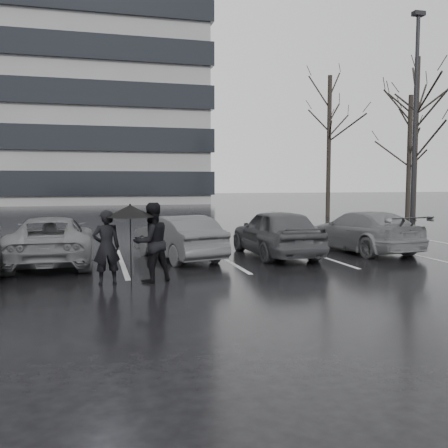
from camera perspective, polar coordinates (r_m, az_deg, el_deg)
ground at (r=11.45m, az=0.23°, el=-5.93°), size 160.00×160.00×0.00m
car_main at (r=14.42m, az=5.95°, el=-0.95°), size 1.70×4.07×1.38m
car_west_a at (r=13.88m, az=-5.31°, el=-1.52°), size 2.21×3.89×1.21m
car_west_b at (r=13.74m, az=-19.13°, el=-1.78°), size 2.07×4.46×1.24m
car_east at (r=15.87m, az=15.45°, el=-0.81°), size 2.34×4.51×1.25m
pedestrian_left at (r=10.68m, az=-13.29°, el=-2.60°), size 0.61×0.44×1.56m
pedestrian_right at (r=10.77m, az=-8.27°, el=-2.08°), size 1.00×0.90×1.70m
umbrella at (r=10.56m, az=-10.68°, el=1.47°), size 0.99×0.99×1.69m
lamp_post at (r=22.62m, az=20.96°, el=9.67°), size 0.50×0.50×9.10m
stall_stripes at (r=13.70m, az=-5.73°, el=-4.16°), size 19.72×5.00×0.00m
tree_east at (r=25.71m, az=21.00°, el=8.68°), size 0.26×0.26×8.00m
tree_ne at (r=30.38m, az=20.40°, el=7.12°), size 0.26×0.26×7.00m
tree_north at (r=31.21m, az=11.89°, el=8.63°), size 0.26×0.26×8.50m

